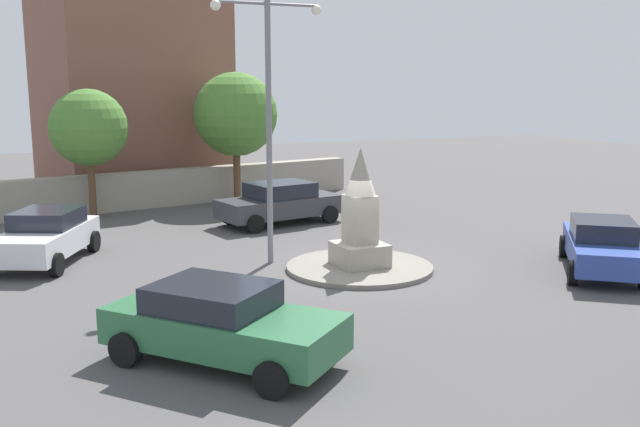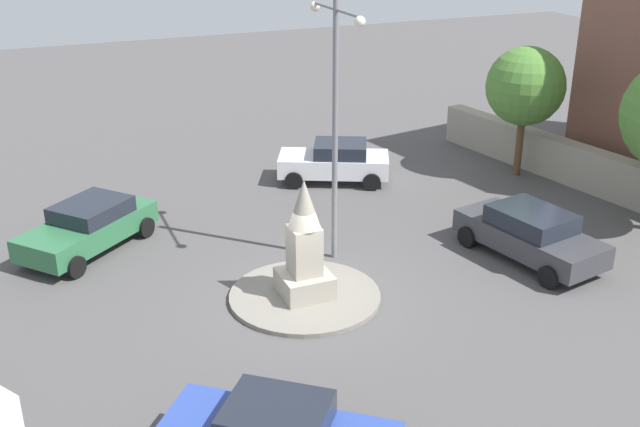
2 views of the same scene
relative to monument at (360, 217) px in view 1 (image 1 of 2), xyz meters
The scene contains 12 objects.
ground_plane 1.47m from the monument, ahead, with size 80.00×80.00×0.00m, color #4F4C4C.
traffic_island 1.40m from the monument, ahead, with size 4.03×4.03×0.13m, color gray.
monument is the anchor object (origin of this frame).
streetlamp 4.06m from the monument, 41.18° to the right, with size 3.15×0.28×7.54m.
car_dark_grey_far_side 6.99m from the monument, 92.64° to the right, with size 4.76×2.74×1.53m.
car_blue_approaching 6.58m from the monument, 153.90° to the left, with size 4.05×4.46×1.45m.
car_green_waiting 7.21m from the monument, 42.28° to the left, with size 4.19×4.50×1.46m.
car_white_parked_left 8.95m from the monument, 29.12° to the right, with size 3.33×4.38×1.51m.
stone_boundary_wall 12.88m from the monument, 80.06° to the right, with size 17.03×0.70×1.51m, color #9E9687.
corner_building 18.48m from the monument, 80.06° to the right, with size 7.46×7.48×10.39m, color brown.
tree_near_wall 12.59m from the monument, 62.41° to the right, with size 2.89×2.89×4.87m.
tree_mid_cluster 12.31m from the monument, 91.49° to the right, with size 3.53×3.53×5.54m.
Camera 1 is at (8.66, 16.73, 5.02)m, focal length 39.60 mm.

